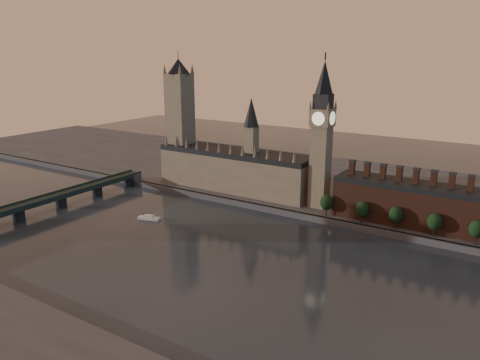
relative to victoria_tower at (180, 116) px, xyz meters
The scene contains 13 objects.
ground 176.40m from the victoria_tower, 43.78° to the right, with size 900.00×900.00×0.00m, color black.
north_bank 147.08m from the victoria_tower, 27.72° to the left, with size 900.00×182.00×4.00m.
palace_of_westminster 67.03m from the victoria_tower, ahead, with size 130.00×30.30×74.00m.
victoria_tower is the anchor object (origin of this frame).
big_ben 130.12m from the victoria_tower, ahead, with size 15.00×15.00×107.00m.
chimney_block 204.27m from the victoria_tower, ahead, with size 110.00×25.00×37.00m.
embankment_tree_0 150.73m from the victoria_tower, ahead, with size 8.60×8.60×14.88m.
embankment_tree_1 174.51m from the victoria_tower, ahead, with size 8.60×8.60×14.88m.
embankment_tree_2 194.72m from the victoria_tower, ahead, with size 8.60×8.60×14.88m.
embankment_tree_3 216.91m from the victoria_tower, ahead, with size 8.60×8.60×14.88m.
embankment_tree_4 238.96m from the victoria_tower, ahead, with size 8.60×8.60×14.88m.
westminster_bridge 133.21m from the victoria_tower, 106.56° to the right, with size 14.00×200.00×11.55m.
river_boat 108.06m from the victoria_tower, 65.08° to the right, with size 16.03×8.78×3.08m.
Camera 1 is at (134.15, -189.05, 111.37)m, focal length 35.00 mm.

